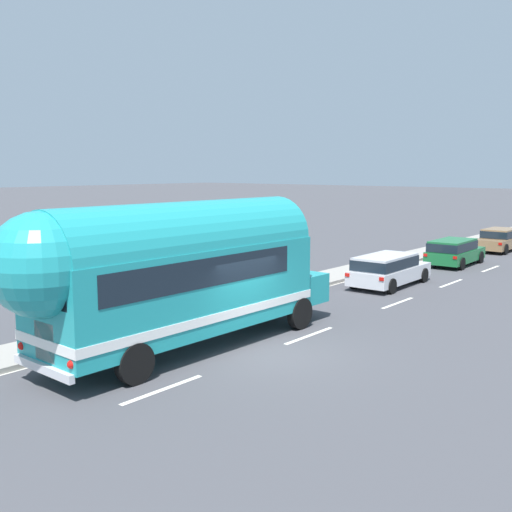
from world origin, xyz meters
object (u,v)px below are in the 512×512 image
painted_bus (174,269)px  car_third (500,239)px  car_lead (388,268)px  car_second (454,250)px

painted_bus → car_third: (-0.01, 27.02, -1.56)m
car_third → car_lead: bearing=-89.8°
car_lead → car_second: 7.31m
car_lead → car_third: (-0.06, 14.79, -0.04)m
car_third → painted_bus: bearing=-90.0°
painted_bus → car_third: painted_bus is taller
car_lead → car_third: same height
car_lead → car_third: size_ratio=0.97×
painted_bus → car_third: size_ratio=2.28×
car_lead → painted_bus: bearing=-90.2°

